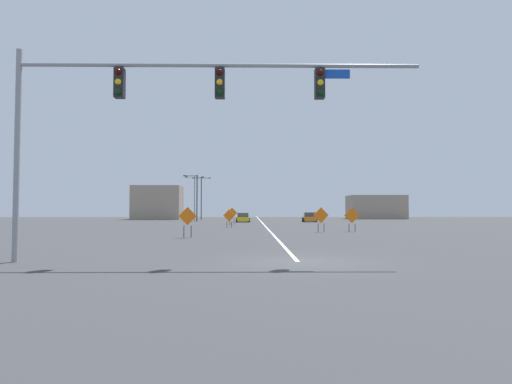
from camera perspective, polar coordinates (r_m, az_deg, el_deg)
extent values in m
plane|color=#38383A|center=(15.26, 5.51, -9.11)|extent=(185.20, 185.20, 0.00)
cube|color=white|center=(66.55, 0.67, -3.90)|extent=(0.16, 102.89, 0.01)
cylinder|color=gray|center=(17.21, -28.92, 4.32)|extent=(0.20, 0.20, 7.42)
cylinder|color=gray|center=(15.93, -4.76, 16.26)|extent=(14.06, 0.14, 0.14)
cube|color=black|center=(16.36, -17.51, 13.49)|extent=(0.34, 0.32, 1.05)
sphere|color=#3A0503|center=(16.30, -17.67, 14.84)|extent=(0.22, 0.22, 0.22)
sphere|color=yellow|center=(16.20, -17.68, 13.65)|extent=(0.22, 0.22, 0.22)
sphere|color=black|center=(16.11, -17.70, 12.46)|extent=(0.22, 0.22, 0.22)
cube|color=black|center=(15.74, -4.77, 14.03)|extent=(0.34, 0.32, 1.05)
sphere|color=#3A0503|center=(15.68, -4.81, 15.43)|extent=(0.22, 0.22, 0.22)
sphere|color=yellow|center=(15.58, -4.82, 14.21)|extent=(0.22, 0.22, 0.22)
sphere|color=black|center=(15.48, -4.82, 12.96)|extent=(0.22, 0.22, 0.22)
cube|color=black|center=(15.89, 8.36, 13.89)|extent=(0.34, 0.32, 1.05)
sphere|color=#3A0503|center=(15.83, 8.46, 15.27)|extent=(0.22, 0.22, 0.22)
sphere|color=yellow|center=(15.73, 8.47, 14.06)|extent=(0.22, 0.22, 0.22)
sphere|color=black|center=(15.63, 8.47, 12.83)|extent=(0.22, 0.22, 0.22)
cube|color=#1447B7|center=(16.08, 10.26, 15.02)|extent=(1.10, 0.03, 0.32)
cylinder|color=gray|center=(67.98, -8.08, -0.88)|extent=(0.16, 0.16, 7.05)
cylinder|color=gray|center=(68.24, -8.59, 1.96)|extent=(1.27, 0.08, 0.08)
cube|color=#262628|center=(68.33, -9.12, 1.96)|extent=(0.44, 0.24, 0.14)
cylinder|color=gray|center=(68.07, -7.54, 1.96)|extent=(1.27, 0.08, 0.08)
cube|color=#262628|center=(68.00, -7.01, 1.96)|extent=(0.44, 0.24, 0.14)
cylinder|color=black|center=(66.59, -7.77, -0.81)|extent=(0.16, 0.16, 7.14)
cylinder|color=black|center=(66.89, -8.56, 2.12)|extent=(1.89, 0.08, 0.08)
cube|color=#262628|center=(67.03, -9.36, 2.12)|extent=(0.44, 0.24, 0.14)
cylinder|color=black|center=(81.71, -7.21, -0.83)|extent=(0.16, 0.16, 7.90)
cylinder|color=black|center=(81.99, -7.74, 1.83)|extent=(1.56, 0.08, 0.08)
cube|color=#262628|center=(82.09, -8.29, 1.83)|extent=(0.44, 0.24, 0.14)
cylinder|color=black|center=(81.82, -6.66, 1.83)|extent=(1.56, 0.08, 0.08)
cube|color=#262628|center=(81.74, -6.11, 1.83)|extent=(0.44, 0.24, 0.14)
cube|color=orange|center=(53.42, -3.19, -2.77)|extent=(1.32, 0.16, 1.32)
cylinder|color=black|center=(53.43, -3.46, -3.89)|extent=(0.05, 0.05, 0.73)
cylinder|color=black|center=(53.45, -2.91, -3.89)|extent=(0.05, 0.05, 0.73)
cube|color=orange|center=(36.77, 12.51, -3.02)|extent=(1.30, 0.05, 1.30)
cylinder|color=black|center=(36.74, 12.14, -4.59)|extent=(0.05, 0.05, 0.67)
cylinder|color=black|center=(36.86, 12.91, -4.58)|extent=(0.05, 0.05, 0.67)
cube|color=orange|center=(35.53, 8.55, -3.03)|extent=(1.27, 0.33, 1.30)
cylinder|color=black|center=(35.46, 8.18, -4.68)|extent=(0.05, 0.05, 0.70)
cylinder|color=black|center=(35.65, 8.94, -4.66)|extent=(0.05, 0.05, 0.70)
cube|color=orange|center=(28.35, -8.99, -3.15)|extent=(1.18, 0.14, 1.18)
cylinder|color=black|center=(28.39, -9.47, -5.17)|extent=(0.05, 0.05, 0.78)
cylinder|color=black|center=(28.37, -8.53, -5.18)|extent=(0.05, 0.05, 0.78)
cube|color=orange|center=(44.09, -3.55, -3.10)|extent=(1.22, 0.34, 1.25)
cylinder|color=black|center=(44.18, -3.86, -4.31)|extent=(0.05, 0.05, 0.58)
cylinder|color=black|center=(44.04, -3.25, -4.32)|extent=(0.05, 0.05, 0.58)
cube|color=gold|center=(63.97, -1.74, -3.57)|extent=(1.95, 4.51, 0.57)
cube|color=#333D47|center=(64.18, -1.75, -3.04)|extent=(1.69, 2.38, 0.61)
cylinder|color=black|center=(62.40, -2.53, -3.71)|extent=(0.24, 0.65, 0.64)
cylinder|color=black|center=(62.44, -0.90, -3.71)|extent=(0.24, 0.65, 0.64)
cylinder|color=black|center=(65.51, -2.55, -3.65)|extent=(0.24, 0.65, 0.64)
cylinder|color=black|center=(65.55, -0.99, -3.65)|extent=(0.24, 0.65, 0.64)
cube|color=orange|center=(65.46, 7.04, -3.51)|extent=(2.04, 4.32, 0.61)
cube|color=#333D47|center=(65.24, 7.05, -2.96)|extent=(1.73, 2.04, 0.64)
cylinder|color=black|center=(67.02, 7.71, -3.60)|extent=(0.26, 0.65, 0.64)
cylinder|color=black|center=(66.88, 6.17, -3.61)|extent=(0.26, 0.65, 0.64)
cylinder|color=black|center=(64.07, 7.95, -3.66)|extent=(0.26, 0.65, 0.64)
cylinder|color=black|center=(63.93, 6.34, -3.67)|extent=(0.26, 0.65, 0.64)
cube|color=gray|center=(89.34, 15.50, -1.93)|extent=(10.85, 6.20, 4.65)
cube|color=gray|center=(82.88, -12.83, -1.37)|extent=(8.89, 5.57, 6.27)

